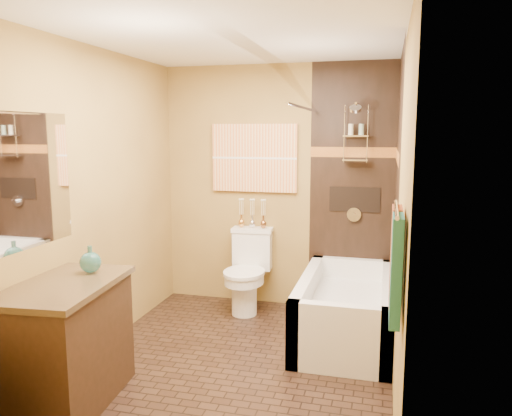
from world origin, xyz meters
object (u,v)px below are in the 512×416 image
(sunset_painting, at_px, (254,158))
(vanity, at_px, (66,344))
(bathtub, at_px, (346,314))
(toilet, at_px, (248,271))

(sunset_painting, distance_m, vanity, 2.65)
(sunset_painting, relative_size, bathtub, 0.60)
(bathtub, bearing_deg, sunset_painting, 145.01)
(bathtub, height_order, toilet, toilet)
(toilet, bearing_deg, sunset_painting, 85.62)
(vanity, bearing_deg, toilet, 66.03)
(toilet, bearing_deg, bathtub, -28.05)
(bathtub, distance_m, toilet, 1.15)
(toilet, bearing_deg, vanity, -113.14)
(bathtub, relative_size, vanity, 1.49)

